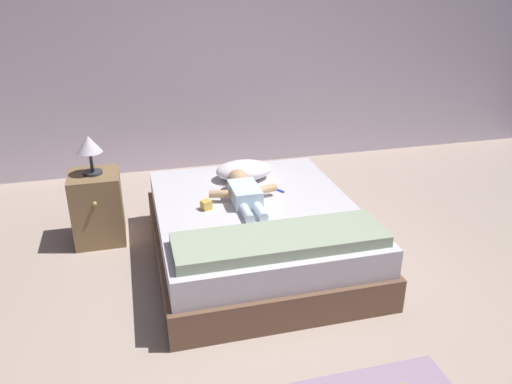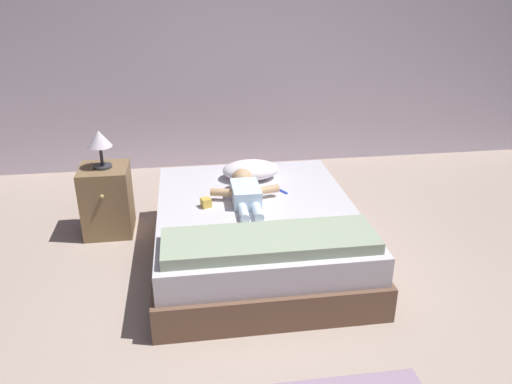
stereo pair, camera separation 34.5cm
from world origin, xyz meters
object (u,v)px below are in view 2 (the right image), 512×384
at_px(pillow, 251,170).
at_px(bed, 256,232).
at_px(nightstand, 107,200).
at_px(toothbrush, 279,190).
at_px(lamp, 99,141).
at_px(toy_block, 206,203).
at_px(baby, 245,191).

bearing_deg(pillow, bed, -93.26).
xyz_separation_m(bed, pillow, (0.03, 0.49, 0.29)).
bearing_deg(nightstand, toothbrush, -14.61).
relative_size(lamp, toy_block, 3.61).
bearing_deg(toy_block, bed, -3.89).
relative_size(baby, lamp, 2.19).
xyz_separation_m(toothbrush, lamp, (-1.30, 0.34, 0.33)).
bearing_deg(baby, pillow, 76.53).
bearing_deg(nightstand, toy_block, -35.86).
bearing_deg(pillow, nightstand, 176.12).
relative_size(pillow, toothbrush, 3.03).
bearing_deg(nightstand, pillow, -3.88).
bearing_deg(toy_block, pillow, 51.29).
bearing_deg(toy_block, lamp, 144.13).
xyz_separation_m(nightstand, lamp, (-0.00, 0.00, 0.48)).
distance_m(baby, lamp, 1.16).
relative_size(baby, toothbrush, 4.43).
height_order(lamp, toy_block, lamp).
height_order(bed, toothbrush, toothbrush).
distance_m(pillow, nightstand, 1.14).
height_order(baby, toothbrush, baby).
distance_m(nightstand, lamp, 0.48).
height_order(baby, lamp, lamp).
bearing_deg(toothbrush, pillow, 124.41).
bearing_deg(toothbrush, toy_block, -159.96).
distance_m(pillow, lamp, 1.15).
relative_size(toothbrush, lamp, 0.49).
xyz_separation_m(pillow, baby, (-0.09, -0.38, -0.01)).
distance_m(toothbrush, nightstand, 1.35).
bearing_deg(lamp, toy_block, -35.87).
distance_m(toothbrush, lamp, 1.38).
distance_m(bed, baby, 0.30).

